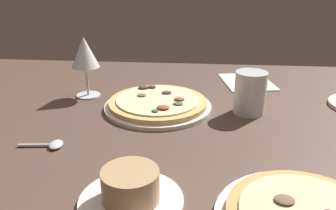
{
  "coord_description": "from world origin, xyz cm",
  "views": [
    {
      "loc": [
        -3.84,
        73.15,
        38.63
      ],
      "look_at": [
        3.08,
        -4.92,
        7.0
      ],
      "focal_mm": 37.11,
      "sensor_mm": 36.0,
      "label": 1
    }
  ],
  "objects_px": {
    "water_glass": "(250,95)",
    "paper_menu": "(247,82)",
    "spoon": "(51,145)",
    "pizza_main": "(158,104)",
    "ramekin_on_saucer": "(131,191)",
    "wine_glass_far": "(85,54)"
  },
  "relations": [
    {
      "from": "water_glass",
      "to": "paper_menu",
      "type": "height_order",
      "value": "water_glass"
    },
    {
      "from": "wine_glass_far",
      "to": "spoon",
      "type": "height_order",
      "value": "wine_glass_far"
    },
    {
      "from": "wine_glass_far",
      "to": "paper_menu",
      "type": "distance_m",
      "value": 0.51
    },
    {
      "from": "wine_glass_far",
      "to": "ramekin_on_saucer",
      "type": "bearing_deg",
      "value": 114.48
    },
    {
      "from": "paper_menu",
      "to": "spoon",
      "type": "relative_size",
      "value": 1.94
    },
    {
      "from": "ramekin_on_saucer",
      "to": "wine_glass_far",
      "type": "xyz_separation_m",
      "value": [
        0.21,
        -0.46,
        0.1
      ]
    },
    {
      "from": "paper_menu",
      "to": "spoon",
      "type": "distance_m",
      "value": 0.65
    },
    {
      "from": "paper_menu",
      "to": "spoon",
      "type": "bearing_deg",
      "value": 35.03
    },
    {
      "from": "pizza_main",
      "to": "ramekin_on_saucer",
      "type": "xyz_separation_m",
      "value": [
        -0.0,
        0.39,
        0.01
      ]
    },
    {
      "from": "wine_glass_far",
      "to": "spoon",
      "type": "bearing_deg",
      "value": 92.63
    },
    {
      "from": "ramekin_on_saucer",
      "to": "paper_menu",
      "type": "distance_m",
      "value": 0.68
    },
    {
      "from": "water_glass",
      "to": "wine_glass_far",
      "type": "bearing_deg",
      "value": -10.6
    },
    {
      "from": "ramekin_on_saucer",
      "to": "spoon",
      "type": "bearing_deg",
      "value": -39.85
    },
    {
      "from": "paper_menu",
      "to": "pizza_main",
      "type": "bearing_deg",
      "value": 32.19
    },
    {
      "from": "water_glass",
      "to": "spoon",
      "type": "relative_size",
      "value": 1.14
    },
    {
      "from": "water_glass",
      "to": "spoon",
      "type": "height_order",
      "value": "water_glass"
    },
    {
      "from": "ramekin_on_saucer",
      "to": "spoon",
      "type": "height_order",
      "value": "ramekin_on_saucer"
    },
    {
      "from": "wine_glass_far",
      "to": "spoon",
      "type": "relative_size",
      "value": 1.82
    },
    {
      "from": "paper_menu",
      "to": "spoon",
      "type": "height_order",
      "value": "spoon"
    },
    {
      "from": "pizza_main",
      "to": "paper_menu",
      "type": "distance_m",
      "value": 0.35
    },
    {
      "from": "water_glass",
      "to": "paper_menu",
      "type": "distance_m",
      "value": 0.25
    },
    {
      "from": "pizza_main",
      "to": "paper_menu",
      "type": "relative_size",
      "value": 1.53
    }
  ]
}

